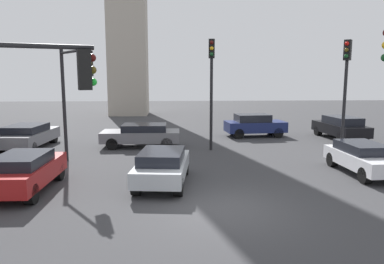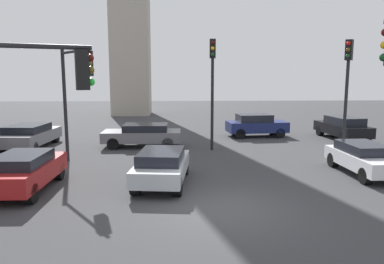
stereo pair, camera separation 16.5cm
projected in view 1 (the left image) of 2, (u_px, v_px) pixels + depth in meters
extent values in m
plane|color=#38383A|center=(223.00, 209.00, 11.13)|extent=(99.48, 99.48, 0.00)
cylinder|color=black|center=(345.00, 99.00, 18.35)|extent=(0.16, 0.16, 5.80)
cube|color=black|center=(348.00, 50.00, 17.99)|extent=(0.45, 0.45, 1.00)
sphere|color=red|center=(347.00, 44.00, 17.78)|extent=(0.20, 0.20, 0.20)
sphere|color=#594714|center=(347.00, 50.00, 17.83)|extent=(0.20, 0.20, 0.20)
sphere|color=#14471E|center=(346.00, 56.00, 17.87)|extent=(0.20, 0.20, 0.20)
cylinder|color=black|center=(30.00, 46.00, 8.55)|extent=(2.81, 1.13, 0.12)
cube|color=black|center=(84.00, 70.00, 9.11)|extent=(0.41, 0.41, 1.00)
sphere|color=#4C0F0C|center=(92.00, 58.00, 9.14)|extent=(0.20, 0.20, 0.20)
sphere|color=#594714|center=(93.00, 70.00, 9.18)|extent=(0.20, 0.20, 0.20)
sphere|color=green|center=(93.00, 82.00, 9.23)|extent=(0.20, 0.20, 0.20)
cylinder|color=black|center=(64.00, 106.00, 17.15)|extent=(0.16, 0.16, 5.28)
cylinder|color=black|center=(74.00, 51.00, 15.52)|extent=(1.97, 2.71, 0.12)
cube|color=black|center=(88.00, 63.00, 14.55)|extent=(0.45, 0.45, 1.00)
sphere|color=red|center=(89.00, 55.00, 14.35)|extent=(0.20, 0.20, 0.20)
sphere|color=#594714|center=(90.00, 63.00, 14.39)|extent=(0.20, 0.20, 0.20)
sphere|color=#14471E|center=(90.00, 71.00, 14.44)|extent=(0.20, 0.20, 0.20)
cylinder|color=black|center=(211.00, 96.00, 19.69)|extent=(0.16, 0.16, 5.97)
cube|color=black|center=(212.00, 49.00, 19.31)|extent=(0.36, 0.36, 1.00)
sphere|color=#4C0F0C|center=(212.00, 42.00, 19.07)|extent=(0.20, 0.20, 0.20)
sphere|color=yellow|center=(212.00, 48.00, 19.12)|extent=(0.20, 0.20, 0.20)
sphere|color=#14471E|center=(212.00, 54.00, 19.16)|extent=(0.20, 0.20, 0.20)
cube|color=silver|center=(364.00, 160.00, 15.07)|extent=(1.80, 3.98, 0.57)
cube|color=black|center=(362.00, 148.00, 15.20)|extent=(1.54, 2.25, 0.43)
cylinder|color=black|center=(365.00, 176.00, 13.74)|extent=(0.32, 0.64, 0.63)
cylinder|color=black|center=(362.00, 159.00, 16.49)|extent=(0.32, 0.64, 0.63)
cylinder|color=black|center=(332.00, 160.00, 16.38)|extent=(0.32, 0.64, 0.63)
cube|color=maroon|center=(25.00, 173.00, 12.80)|extent=(1.77, 4.07, 0.66)
cube|color=black|center=(22.00, 160.00, 12.53)|extent=(1.54, 2.28, 0.42)
cylinder|color=black|center=(21.00, 172.00, 14.18)|extent=(0.32, 0.67, 0.66)
cylinder|color=black|center=(58.00, 172.00, 14.24)|extent=(0.32, 0.67, 0.66)
cylinder|color=black|center=(31.00, 194.00, 11.53)|extent=(0.32, 0.67, 0.66)
cube|color=black|center=(340.00, 129.00, 23.66)|extent=(2.20, 4.48, 0.65)
cube|color=black|center=(342.00, 121.00, 23.37)|extent=(1.81, 2.56, 0.52)
cylinder|color=black|center=(318.00, 131.00, 25.05)|extent=(0.38, 0.68, 0.66)
cylinder|color=black|center=(338.00, 130.00, 25.26)|extent=(0.38, 0.68, 0.66)
cylinder|color=black|center=(341.00, 138.00, 22.17)|extent=(0.38, 0.68, 0.66)
cylinder|color=black|center=(364.00, 137.00, 22.38)|extent=(0.38, 0.68, 0.66)
cube|color=#ADB2B7|center=(163.00, 168.00, 13.66)|extent=(2.17, 4.15, 0.56)
cube|color=black|center=(162.00, 157.00, 13.40)|extent=(1.77, 2.38, 0.45)
cylinder|color=black|center=(150.00, 166.00, 15.08)|extent=(0.39, 0.73, 0.70)
cylinder|color=black|center=(184.00, 166.00, 15.00)|extent=(0.39, 0.73, 0.70)
cylinder|color=black|center=(137.00, 185.00, 12.41)|extent=(0.39, 0.73, 0.70)
cylinder|color=black|center=(178.00, 186.00, 12.33)|extent=(0.39, 0.73, 0.70)
cube|color=slate|center=(141.00, 136.00, 20.91)|extent=(4.44, 1.93, 0.59)
cube|color=black|center=(144.00, 128.00, 20.85)|extent=(2.49, 1.69, 0.43)
cylinder|color=black|center=(112.00, 144.00, 20.12)|extent=(0.67, 0.35, 0.66)
cylinder|color=black|center=(117.00, 139.00, 21.66)|extent=(0.67, 0.35, 0.66)
cylinder|color=black|center=(167.00, 143.00, 20.26)|extent=(0.67, 0.35, 0.66)
cylinder|color=black|center=(167.00, 139.00, 21.79)|extent=(0.67, 0.35, 0.66)
cube|color=navy|center=(255.00, 126.00, 24.54)|extent=(4.09, 2.15, 0.69)
cube|color=black|center=(253.00, 118.00, 24.42)|extent=(2.34, 1.77, 0.53)
cylinder|color=black|center=(270.00, 130.00, 25.50)|extent=(0.69, 0.38, 0.67)
cylinder|color=black|center=(278.00, 133.00, 24.07)|extent=(0.69, 0.38, 0.67)
cylinder|color=black|center=(233.00, 130.00, 25.11)|extent=(0.69, 0.38, 0.67)
cylinder|color=black|center=(239.00, 134.00, 23.68)|extent=(0.69, 0.38, 0.67)
cube|color=slate|center=(28.00, 137.00, 20.69)|extent=(2.31, 4.57, 0.64)
cube|color=black|center=(26.00, 129.00, 20.40)|extent=(1.95, 2.60, 0.44)
cylinder|color=black|center=(26.00, 138.00, 22.24)|extent=(0.40, 0.60, 0.58)
cylinder|color=black|center=(53.00, 138.00, 22.23)|extent=(0.40, 0.60, 0.58)
cylinder|color=black|center=(0.00, 148.00, 19.25)|extent=(0.40, 0.60, 0.58)
cylinder|color=black|center=(31.00, 148.00, 19.24)|extent=(0.40, 0.60, 0.58)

